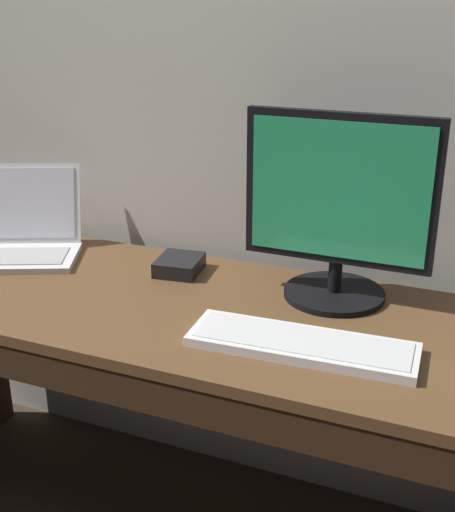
{
  "coord_description": "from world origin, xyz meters",
  "views": [
    {
      "loc": [
        0.69,
        -1.34,
        1.45
      ],
      "look_at": [
        0.14,
        0.0,
        0.88
      ],
      "focal_mm": 46.93,
      "sensor_mm": 36.0,
      "label": 1
    }
  ],
  "objects_px": {
    "laptop_white": "(19,240)",
    "wired_keyboard": "(302,344)",
    "external_monitor": "(338,211)",
    "external_drive_box": "(179,265)"
  },
  "relations": [
    {
      "from": "laptop_white",
      "to": "external_monitor",
      "type": "bearing_deg",
      "value": 3.73
    },
    {
      "from": "wired_keyboard",
      "to": "laptop_white",
      "type": "bearing_deg",
      "value": 166.45
    },
    {
      "from": "laptop_white",
      "to": "wired_keyboard",
      "type": "relative_size",
      "value": 0.85
    },
    {
      "from": "laptop_white",
      "to": "wired_keyboard",
      "type": "xyz_separation_m",
      "value": [
        0.91,
        -0.22,
        -0.04
      ]
    },
    {
      "from": "laptop_white",
      "to": "external_monitor",
      "type": "distance_m",
      "value": 0.93
    },
    {
      "from": "laptop_white",
      "to": "wired_keyboard",
      "type": "height_order",
      "value": "laptop_white"
    },
    {
      "from": "laptop_white",
      "to": "external_monitor",
      "type": "xyz_separation_m",
      "value": [
        0.91,
        0.06,
        0.18
      ]
    },
    {
      "from": "external_drive_box",
      "to": "wired_keyboard",
      "type": "bearing_deg",
      "value": -33.33
    },
    {
      "from": "external_monitor",
      "to": "laptop_white",
      "type": "bearing_deg",
      "value": -176.27
    },
    {
      "from": "external_monitor",
      "to": "wired_keyboard",
      "type": "distance_m",
      "value": 0.35
    }
  ]
}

